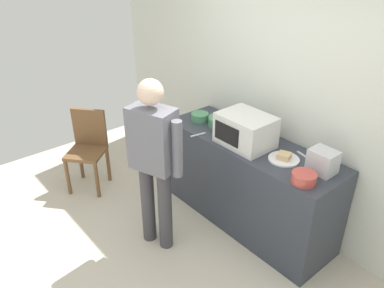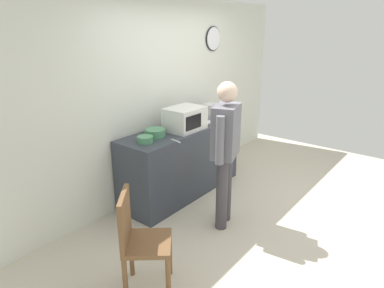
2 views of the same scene
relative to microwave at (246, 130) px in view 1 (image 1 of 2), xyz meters
The scene contains 13 objects.
ground_plane 1.59m from the microwave, 81.50° to the right, with size 6.00×6.00×0.00m, color beige.
back_wall 0.53m from the microwave, 68.61° to the left, with size 5.40×0.13×2.60m.
kitchen_counter 0.62m from the microwave, 77.98° to the left, with size 1.88×0.62×0.93m, color #333842.
microwave is the anchor object (origin of this frame).
sandwich_plate 0.45m from the microwave, ahead, with size 0.28×0.28×0.07m.
salad_bowl 0.70m from the microwave, behind, with size 0.19×0.19×0.08m, color #4C8E60.
cereal_bowl 0.77m from the microwave, ahead, with size 0.20×0.20×0.09m, color #C64C42.
mixing_bowl 0.47m from the microwave, 166.20° to the left, with size 0.26×0.26×0.09m, color #4C8E60.
toaster 0.76m from the microwave, 10.54° to the left, with size 0.22×0.18×0.20m, color silver.
fork_utensil 0.50m from the microwave, 153.69° to the right, with size 0.17×0.02×0.01m, color silver.
spoon_utensil 0.57m from the microwave, 26.51° to the left, with size 0.17×0.02×0.01m, color silver.
person_standing 0.90m from the microwave, 110.31° to the right, with size 0.56×0.36×1.68m.
wooden_chair 1.95m from the microwave, 152.83° to the right, with size 0.56×0.56×0.94m.
Camera 1 is at (1.98, -1.31, 2.68)m, focal length 36.10 mm.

